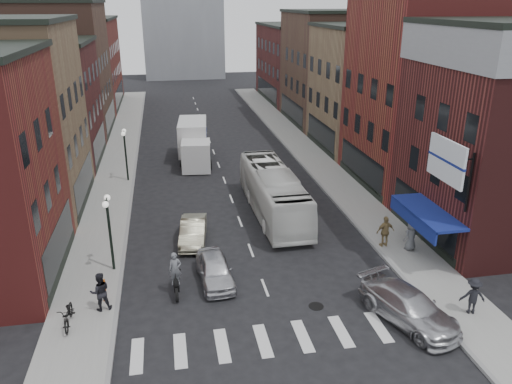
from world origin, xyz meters
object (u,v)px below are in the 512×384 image
(motorcycle_rider, at_px, (176,275))
(ped_right_a, at_px, (473,296))
(ped_left_solo, at_px, (100,292))
(streetlamp_near, at_px, (109,220))
(transit_bus, at_px, (273,192))
(billboard_sign, at_px, (448,162))
(curb_car, at_px, (409,307))
(ped_right_b, at_px, (385,231))
(bike_rack, at_px, (104,290))
(streetlamp_far, at_px, (125,146))
(ped_right_c, at_px, (411,236))
(sedan_left_far, at_px, (193,231))
(parked_bicycle, at_px, (68,314))
(sedan_left_near, at_px, (215,270))
(box_truck, at_px, (194,143))

(motorcycle_rider, height_order, ped_right_a, motorcycle_rider)
(ped_left_solo, bearing_deg, motorcycle_rider, -175.80)
(streetlamp_near, distance_m, transit_bus, 11.46)
(billboard_sign, relative_size, curb_car, 0.74)
(billboard_sign, distance_m, ped_right_b, 6.18)
(bike_rack, height_order, curb_car, curb_car)
(streetlamp_far, relative_size, bike_rack, 5.14)
(curb_car, xyz_separation_m, ped_left_solo, (-13.24, 3.15, 0.34))
(bike_rack, bearing_deg, ped_right_a, -14.66)
(curb_car, xyz_separation_m, ped_right_c, (3.10, 6.01, 0.29))
(ped_right_a, bearing_deg, ped_right_c, -77.40)
(streetlamp_far, distance_m, bike_rack, 16.87)
(sedan_left_far, xyz_separation_m, parked_bicycle, (-5.79, -7.26, -0.01))
(streetlamp_far, bearing_deg, ped_right_a, -52.67)
(streetlamp_far, relative_size, ped_left_solo, 2.25)
(sedan_left_near, xyz_separation_m, ped_right_a, (10.90, -4.95, 0.33))
(sedan_left_near, bearing_deg, parked_bicycle, -162.04)
(streetlamp_near, distance_m, ped_right_a, 17.50)
(box_truck, distance_m, motorcycle_rider, 21.14)
(curb_car, bearing_deg, box_truck, 87.23)
(ped_right_b, bearing_deg, streetlamp_near, -6.11)
(streetlamp_near, bearing_deg, ped_right_b, -0.55)
(billboard_sign, xyz_separation_m, ped_right_a, (-0.03, -3.43, -5.13))
(motorcycle_rider, relative_size, ped_right_b, 1.20)
(bike_rack, height_order, box_truck, box_truck)
(motorcycle_rider, xyz_separation_m, curb_car, (9.89, -4.09, -0.30))
(bike_rack, distance_m, parked_bicycle, 2.29)
(streetlamp_far, height_order, parked_bicycle, streetlamp_far)
(sedan_left_far, relative_size, curb_car, 0.82)
(motorcycle_rider, distance_m, sedan_left_far, 5.53)
(transit_bus, height_order, ped_right_b, transit_bus)
(sedan_left_near, xyz_separation_m, ped_left_solo, (-5.29, -1.68, 0.39))
(sedan_left_far, height_order, ped_left_solo, ped_left_solo)
(streetlamp_far, bearing_deg, sedan_left_far, -69.24)
(motorcycle_rider, bearing_deg, bike_rack, 178.03)
(bike_rack, distance_m, sedan_left_near, 5.31)
(billboard_sign, xyz_separation_m, transit_bus, (-6.23, 9.36, -4.61))
(streetlamp_far, distance_m, ped_right_c, 21.95)
(bike_rack, xyz_separation_m, transit_bus, (9.95, 8.56, 0.98))
(sedan_left_far, relative_size, ped_right_a, 2.37)
(motorcycle_rider, xyz_separation_m, ped_right_b, (11.76, 2.57, 0.04))
(parked_bicycle, xyz_separation_m, ped_right_c, (17.60, 3.79, 0.35))
(streetlamp_near, bearing_deg, ped_right_a, -23.46)
(streetlamp_far, relative_size, ped_right_a, 2.40)
(ped_right_b, bearing_deg, curb_car, 68.72)
(billboard_sign, bearing_deg, sedan_left_far, 152.18)
(bike_rack, relative_size, ped_right_c, 0.47)
(motorcycle_rider, bearing_deg, billboard_sign, -5.17)
(box_truck, bearing_deg, ped_right_a, -62.06)
(streetlamp_far, distance_m, sedan_left_near, 16.91)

